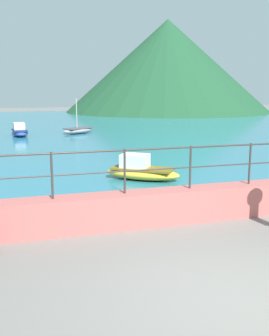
# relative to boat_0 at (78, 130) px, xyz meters

# --- Properties ---
(ground_plane) EXTENTS (120.00, 120.00, 0.00)m
(ground_plane) POSITION_rel_boat_0_xyz_m (-1.01, -20.32, -0.26)
(ground_plane) COLOR slate
(promenade_wall) EXTENTS (20.00, 0.56, 0.70)m
(promenade_wall) POSITION_rel_boat_0_xyz_m (-1.01, -17.12, 0.09)
(promenade_wall) COLOR #BC605B
(promenade_wall) RESTS_ON ground
(railing) EXTENTS (18.44, 0.04, 0.90)m
(railing) POSITION_rel_boat_0_xyz_m (-1.01, -17.12, 1.05)
(railing) COLOR #383330
(railing) RESTS_ON promenade_wall
(lake_water) EXTENTS (64.00, 44.32, 0.06)m
(lake_water) POSITION_rel_boat_0_xyz_m (-1.01, 5.52, -0.23)
(lake_water) COLOR teal
(lake_water) RESTS_ON ground
(hill_main) EXTENTS (25.13, 25.13, 11.11)m
(hill_main) POSITION_rel_boat_0_xyz_m (14.60, 22.25, 5.29)
(hill_main) COLOR #1E4C2D
(hill_main) RESTS_ON ground
(boat_0) EXTENTS (2.41, 2.03, 2.16)m
(boat_0) POSITION_rel_boat_0_xyz_m (0.00, 0.00, 0.00)
(boat_0) COLOR gray
(boat_0) RESTS_ON lake_water
(boat_2) EXTENTS (1.10, 2.37, 0.76)m
(boat_2) POSITION_rel_boat_0_xyz_m (-3.51, -0.25, 0.06)
(boat_2) COLOR #2D4C9E
(boat_2) RESTS_ON lake_water
(boat_3) EXTENTS (2.38, 2.10, 0.76)m
(boat_3) POSITION_rel_boat_0_xyz_m (-0.16, -13.33, 0.06)
(boat_3) COLOR gold
(boat_3) RESTS_ON lake_water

